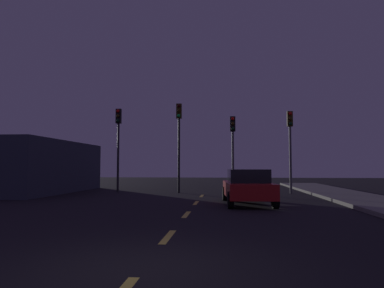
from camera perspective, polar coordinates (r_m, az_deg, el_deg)
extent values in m
plane|color=black|center=(12.70, -0.58, -10.66)|extent=(80.00, 80.00, 0.00)
cube|color=#EACC4C|center=(8.39, -3.79, -14.30)|extent=(0.16, 1.60, 0.01)
cube|color=#EACC4C|center=(12.11, -0.88, -10.99)|extent=(0.16, 1.60, 0.01)
cube|color=#EACC4C|center=(15.87, 0.63, -9.23)|extent=(0.16, 1.60, 0.01)
cube|color=#EACC4C|center=(19.64, 1.55, -8.14)|extent=(0.16, 1.60, 0.01)
cylinder|color=#2D2D30|center=(22.77, -11.51, -0.99)|extent=(0.14, 0.14, 5.13)
cube|color=black|center=(22.96, -11.44, 4.30)|extent=(0.32, 0.24, 0.90)
sphere|color=red|center=(22.86, -11.55, 5.10)|extent=(0.20, 0.20, 0.20)
sphere|color=#3F2D0C|center=(22.81, -11.56, 4.35)|extent=(0.20, 0.20, 0.20)
sphere|color=#0C3319|center=(22.77, -11.57, 3.61)|extent=(0.20, 0.20, 0.20)
cylinder|color=black|center=(21.98, -2.06, -0.62)|extent=(0.14, 0.14, 5.40)
cube|color=#382D0C|center=(22.21, -2.05, 5.18)|extent=(0.32, 0.24, 0.90)
sphere|color=#3F0C0C|center=(22.11, -2.10, 6.01)|extent=(0.20, 0.20, 0.20)
sphere|color=#3F2D0C|center=(22.06, -2.10, 5.24)|extent=(0.20, 0.20, 0.20)
sphere|color=#19D84C|center=(22.01, -2.11, 4.47)|extent=(0.20, 0.20, 0.20)
cylinder|color=#4C4C51|center=(21.79, 6.44, -1.66)|extent=(0.14, 0.14, 4.57)
cube|color=black|center=(21.93, 6.40, 3.14)|extent=(0.32, 0.24, 0.90)
sphere|color=red|center=(21.80, 6.40, 3.98)|extent=(0.20, 0.20, 0.20)
sphere|color=#3F2D0C|center=(21.77, 6.41, 3.19)|extent=(0.20, 0.20, 0.20)
sphere|color=#0C3319|center=(21.73, 6.42, 2.41)|extent=(0.20, 0.20, 0.20)
cylinder|color=#4C4C51|center=(22.11, 15.18, -1.24)|extent=(0.14, 0.14, 4.84)
cube|color=#382D0C|center=(22.28, 15.10, 3.83)|extent=(0.32, 0.24, 0.90)
sphere|color=red|center=(22.16, 15.16, 4.65)|extent=(0.20, 0.20, 0.20)
sphere|color=#3F2D0C|center=(22.12, 15.17, 3.88)|extent=(0.20, 0.20, 0.20)
sphere|color=#0C3319|center=(22.08, 15.18, 3.11)|extent=(0.20, 0.20, 0.20)
cube|color=#B21919|center=(15.49, 8.68, -7.04)|extent=(2.07, 4.46, 0.60)
cube|color=black|center=(15.25, 8.76, -4.96)|extent=(1.70, 2.06, 0.54)
cylinder|color=black|center=(17.05, 5.20, -7.76)|extent=(0.26, 0.65, 0.64)
cylinder|color=black|center=(17.23, 10.79, -7.66)|extent=(0.26, 0.65, 0.64)
cylinder|color=black|center=(13.81, 6.06, -8.73)|extent=(0.26, 0.65, 0.64)
cylinder|color=black|center=(14.04, 12.94, -8.58)|extent=(0.26, 0.65, 0.64)
cube|color=#333847|center=(24.33, -23.64, -3.31)|extent=(4.95, 9.94, 3.10)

